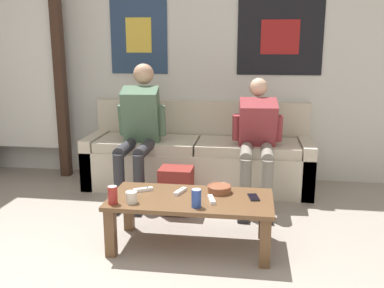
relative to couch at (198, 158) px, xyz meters
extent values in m
cube|color=silver|center=(-0.20, 0.35, 0.99)|extent=(10.00, 0.05, 2.55)
cube|color=navy|center=(-0.68, 0.32, 1.23)|extent=(0.61, 0.01, 0.80)
cube|color=gold|center=(-0.68, 0.31, 1.23)|extent=(0.28, 0.01, 0.36)
cube|color=black|center=(0.79, 0.32, 1.21)|extent=(0.85, 0.01, 0.76)
cube|color=maroon|center=(0.79, 0.31, 1.21)|extent=(0.38, 0.01, 0.34)
cube|color=#382319|center=(-1.50, 0.13, 0.74)|extent=(0.10, 0.10, 2.05)
cube|color=silver|center=(-1.95, 0.15, 0.84)|extent=(0.82, 0.02, 1.64)
cube|color=beige|center=(0.00, 0.26, 0.13)|extent=(2.26, 0.13, 0.84)
cube|color=beige|center=(0.00, -0.09, -0.09)|extent=(2.26, 0.58, 0.39)
cube|color=beige|center=(-1.07, -0.09, -0.03)|extent=(0.12, 0.58, 0.51)
cube|color=beige|center=(1.07, -0.09, -0.03)|extent=(0.12, 0.58, 0.51)
cube|color=beige|center=(-0.50, -0.09, 0.16)|extent=(0.99, 0.54, 0.10)
cube|color=beige|center=(0.50, -0.09, 0.16)|extent=(0.99, 0.54, 0.10)
cube|color=brown|center=(0.12, -1.38, 0.07)|extent=(1.16, 0.55, 0.03)
cube|color=brown|center=(-0.40, -1.16, -0.12)|extent=(0.07, 0.07, 0.34)
cube|color=brown|center=(0.65, -1.16, -0.12)|extent=(0.07, 0.07, 0.34)
cube|color=brown|center=(-0.40, -1.60, -0.12)|extent=(0.07, 0.07, 0.34)
cube|color=brown|center=(0.65, -1.60, -0.12)|extent=(0.07, 0.07, 0.34)
cylinder|color=#2D2D33|center=(-0.61, -0.53, 0.21)|extent=(0.11, 0.40, 0.11)
cylinder|color=#2D2D33|center=(-0.61, -0.73, -0.03)|extent=(0.10, 0.10, 0.47)
cube|color=#232328|center=(-0.61, -0.80, -0.26)|extent=(0.11, 0.25, 0.05)
cylinder|color=#2D2D33|center=(-0.43, -0.53, 0.21)|extent=(0.11, 0.40, 0.11)
cylinder|color=#2D2D33|center=(-0.43, -0.73, -0.03)|extent=(0.10, 0.10, 0.47)
cube|color=#232328|center=(-0.43, -0.80, -0.26)|extent=(0.11, 0.25, 0.05)
cube|color=#4C6B51|center=(-0.52, -0.24, 0.46)|extent=(0.37, 0.40, 0.58)
sphere|color=tan|center=(-0.52, -0.12, 0.86)|extent=(0.20, 0.20, 0.20)
cylinder|color=#4C6B51|center=(-0.72, -0.23, 0.42)|extent=(0.08, 0.12, 0.31)
cylinder|color=#4C6B51|center=(-0.33, -0.23, 0.42)|extent=(0.08, 0.12, 0.31)
cylinder|color=gray|center=(0.50, -0.53, 0.21)|extent=(0.11, 0.42, 0.11)
cylinder|color=gray|center=(0.50, -0.75, -0.03)|extent=(0.10, 0.10, 0.47)
cube|color=#232328|center=(0.50, -0.82, -0.26)|extent=(0.11, 0.25, 0.05)
cylinder|color=gray|center=(0.68, -0.53, 0.21)|extent=(0.11, 0.42, 0.11)
cylinder|color=gray|center=(0.68, -0.75, -0.03)|extent=(0.10, 0.10, 0.47)
cube|color=#232328|center=(0.68, -0.82, -0.26)|extent=(0.11, 0.25, 0.05)
cube|color=maroon|center=(0.59, -0.25, 0.42)|extent=(0.36, 0.38, 0.50)
sphere|color=beige|center=(0.59, -0.12, 0.75)|extent=(0.18, 0.18, 0.18)
cylinder|color=maroon|center=(0.39, -0.23, 0.38)|extent=(0.08, 0.12, 0.26)
cylinder|color=maroon|center=(0.78, -0.23, 0.38)|extent=(0.08, 0.12, 0.26)
cube|color=maroon|center=(-0.10, -0.74, -0.09)|extent=(0.28, 0.23, 0.40)
cube|color=maroon|center=(-0.10, -0.85, -0.18)|extent=(0.20, 0.08, 0.18)
cylinder|color=brown|center=(0.31, -1.24, 0.11)|extent=(0.17, 0.17, 0.05)
torus|color=brown|center=(0.31, -1.24, 0.13)|extent=(0.18, 0.18, 0.02)
cylinder|color=silver|center=(-0.26, -1.54, 0.12)|extent=(0.08, 0.08, 0.08)
cylinder|color=black|center=(-0.26, -1.54, 0.17)|extent=(0.00, 0.00, 0.01)
cylinder|color=#28479E|center=(0.19, -1.55, 0.14)|extent=(0.07, 0.07, 0.12)
cylinder|color=silver|center=(0.19, -1.55, 0.21)|extent=(0.06, 0.06, 0.00)
cylinder|color=maroon|center=(-0.39, -1.57, 0.14)|extent=(0.07, 0.07, 0.12)
cylinder|color=silver|center=(-0.39, -1.57, 0.21)|extent=(0.06, 0.06, 0.00)
cube|color=white|center=(0.28, -1.43, 0.10)|extent=(0.07, 0.15, 0.02)
cylinder|color=#333842|center=(0.27, -1.40, 0.11)|extent=(0.01, 0.01, 0.00)
cube|color=white|center=(-0.24, -1.30, 0.10)|extent=(0.14, 0.10, 0.02)
cylinder|color=#333842|center=(-0.22, -1.28, 0.11)|extent=(0.01, 0.01, 0.00)
cube|color=white|center=(0.03, -1.30, 0.10)|extent=(0.08, 0.15, 0.02)
cylinder|color=#333842|center=(0.04, -1.27, 0.11)|extent=(0.01, 0.01, 0.00)
cube|color=black|center=(0.56, -1.33, 0.09)|extent=(0.09, 0.15, 0.01)
cube|color=black|center=(0.56, -1.33, 0.09)|extent=(0.08, 0.13, 0.00)
camera|label=1|loc=(0.53, -4.21, 1.15)|focal=40.00mm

